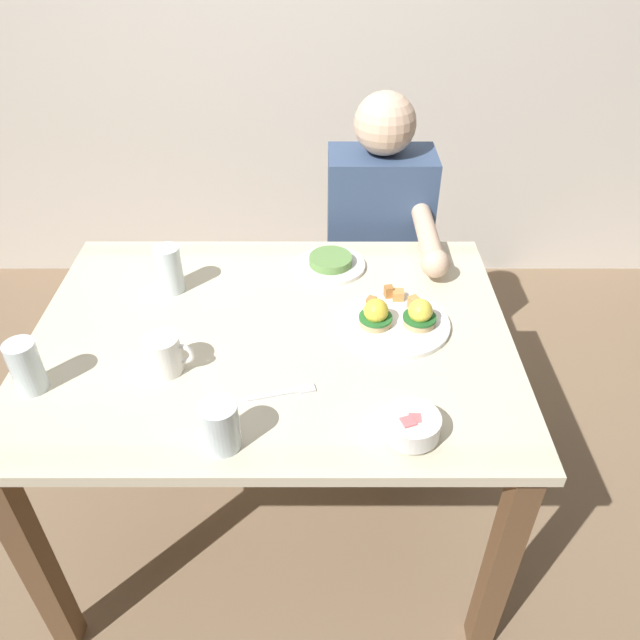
{
  "coord_description": "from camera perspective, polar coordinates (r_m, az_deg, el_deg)",
  "views": [
    {
      "loc": [
        0.12,
        -1.21,
        1.71
      ],
      "look_at": [
        0.13,
        0.0,
        0.78
      ],
      "focal_mm": 34.76,
      "sensor_mm": 36.0,
      "label": 1
    }
  ],
  "objects": [
    {
      "name": "ground_plane",
      "position": [
        2.1,
        -3.62,
        -17.17
      ],
      "size": [
        6.0,
        6.0,
        0.0
      ],
      "primitive_type": "plane",
      "color": "#7F664C"
    },
    {
      "name": "dining_table",
      "position": [
        1.63,
        -4.48,
        -4.1
      ],
      "size": [
        1.2,
        0.9,
        0.74
      ],
      "color": "beige",
      "rests_on": "ground_plane"
    },
    {
      "name": "eggs_benedict_plate",
      "position": [
        1.57,
        6.93,
        0.12
      ],
      "size": [
        0.27,
        0.27,
        0.09
      ],
      "color": "white",
      "rests_on": "dining_table"
    },
    {
      "name": "fruit_bowl",
      "position": [
        1.29,
        8.25,
        -9.62
      ],
      "size": [
        0.12,
        0.12,
        0.06
      ],
      "color": "white",
      "rests_on": "dining_table"
    },
    {
      "name": "coffee_mug",
      "position": [
        1.46,
        -14.25,
        -3.04
      ],
      "size": [
        0.11,
        0.08,
        0.09
      ],
      "color": "white",
      "rests_on": "dining_table"
    },
    {
      "name": "fork",
      "position": [
        1.39,
        -3.3,
        -6.68
      ],
      "size": [
        0.15,
        0.06,
        0.0
      ],
      "color": "silver",
      "rests_on": "dining_table"
    },
    {
      "name": "water_glass_near",
      "position": [
        1.51,
        -25.48,
        -4.22
      ],
      "size": [
        0.07,
        0.07,
        0.13
      ],
      "color": "silver",
      "rests_on": "dining_table"
    },
    {
      "name": "water_glass_far",
      "position": [
        1.27,
        -9.29,
        -9.85
      ],
      "size": [
        0.08,
        0.08,
        0.11
      ],
      "color": "silver",
      "rests_on": "dining_table"
    },
    {
      "name": "water_glass_extra",
      "position": [
        1.72,
        -13.81,
        4.28
      ],
      "size": [
        0.07,
        0.07,
        0.13
      ],
      "color": "silver",
      "rests_on": "dining_table"
    },
    {
      "name": "side_plate",
      "position": [
        1.79,
        0.82,
        5.26
      ],
      "size": [
        0.2,
        0.2,
        0.04
      ],
      "color": "white",
      "rests_on": "dining_table"
    },
    {
      "name": "diner_person",
      "position": [
        2.11,
        5.32,
        7.16
      ],
      "size": [
        0.34,
        0.54,
        1.14
      ],
      "color": "#33333D",
      "rests_on": "ground_plane"
    }
  ]
}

